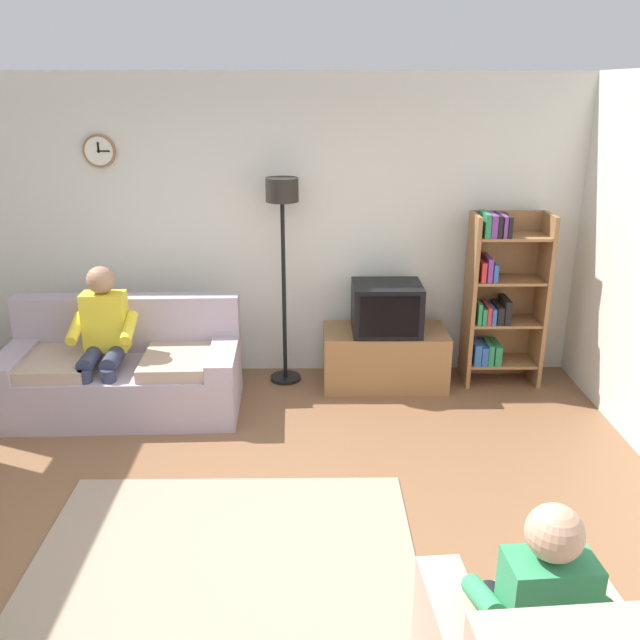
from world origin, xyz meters
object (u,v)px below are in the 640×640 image
(couch, at_px, (124,374))
(tv, at_px, (387,308))
(person_in_right_armchair, at_px, (534,604))
(person_on_couch, at_px, (103,335))
(floor_lamp, at_px, (283,225))
(bookshelf, at_px, (499,298))
(tv_stand, at_px, (385,357))

(couch, relative_size, tv, 3.21)
(couch, relative_size, person_in_right_armchair, 1.72)
(couch, bearing_deg, person_in_right_armchair, -50.16)
(couch, height_order, tv, tv)
(person_on_couch, bearing_deg, person_in_right_armchair, -47.97)
(floor_lamp, distance_m, person_in_right_armchair, 3.80)
(couch, height_order, floor_lamp, floor_lamp)
(couch, height_order, person_on_couch, person_on_couch)
(tv, distance_m, bookshelf, 1.02)
(floor_lamp, height_order, person_in_right_armchair, floor_lamp)
(person_on_couch, bearing_deg, bookshelf, 11.07)
(person_on_couch, xyz_separation_m, person_in_right_armchair, (2.56, -2.84, -0.09))
(tv_stand, relative_size, tv, 1.83)
(tv_stand, bearing_deg, couch, -168.02)
(tv, height_order, floor_lamp, floor_lamp)
(couch, xyz_separation_m, person_in_right_armchair, (2.46, -2.95, 0.29))
(couch, relative_size, bookshelf, 1.23)
(person_on_couch, bearing_deg, floor_lamp, 25.66)
(tv, distance_m, person_in_right_armchair, 3.41)
(person_on_couch, bearing_deg, tv, 13.50)
(couch, height_order, person_in_right_armchair, person_in_right_armchair)
(couch, bearing_deg, floor_lamp, 23.40)
(bookshelf, bearing_deg, floor_lamp, 179.14)
(couch, distance_m, tv_stand, 2.27)
(bookshelf, distance_m, person_in_right_armchair, 3.58)
(couch, height_order, tv_stand, couch)
(bookshelf, xyz_separation_m, floor_lamp, (-1.92, 0.03, 0.65))
(person_in_right_armchair, bearing_deg, tv, 94.00)
(tv, bearing_deg, person_in_right_armchair, -86.00)
(tv_stand, distance_m, person_on_couch, 2.43)
(tv_stand, distance_m, person_in_right_armchair, 3.45)
(tv_stand, xyz_separation_m, person_in_right_armchair, (0.24, -3.42, 0.35))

